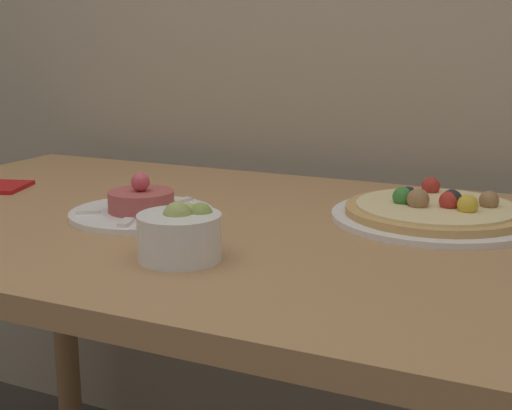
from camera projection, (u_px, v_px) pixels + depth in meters
The scene contains 4 objects.
dining_table at pixel (211, 275), 1.19m from camera, with size 1.36×0.81×0.75m.
pizza_plate at pixel (436, 211), 1.16m from camera, with size 0.34×0.34×0.06m.
tartare_plate at pixel (141, 208), 1.18m from camera, with size 0.24×0.24×0.07m.
small_bowl at pixel (181, 234), 0.95m from camera, with size 0.11×0.11×0.08m.
Camera 1 is at (0.54, -0.59, 1.05)m, focal length 50.00 mm.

